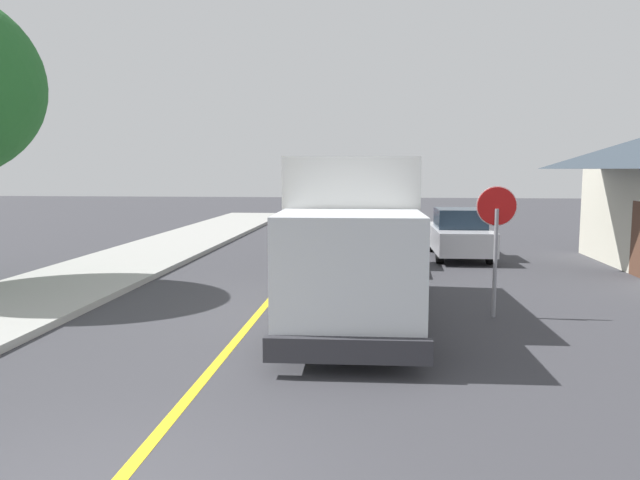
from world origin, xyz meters
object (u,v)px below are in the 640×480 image
object	(u,v)px
box_truck	(352,229)
parked_van_across	(459,234)
parked_car_far	(369,211)
parked_car_near	(373,240)
stop_sign	(496,226)
parked_car_furthest	(373,204)
parked_car_mid	(365,220)

from	to	relation	value
box_truck	parked_van_across	world-z (taller)	box_truck
parked_car_far	parked_van_across	size ratio (longest dim) A/B	1.00
parked_car_far	parked_car_near	bearing A→B (deg)	-88.58
parked_car_near	stop_sign	distance (m)	6.89
parked_car_near	parked_van_across	size ratio (longest dim) A/B	1.01
parked_car_near	parked_car_furthest	world-z (taller)	same
parked_car_mid	parked_van_across	size ratio (longest dim) A/B	1.00
box_truck	parked_car_far	distance (m)	19.51
parked_car_far	parked_car_furthest	world-z (taller)	same
parked_car_furthest	stop_sign	world-z (taller)	stop_sign
parked_car_furthest	parked_van_across	bearing A→B (deg)	-80.18
box_truck	parked_car_near	bearing A→B (deg)	86.57
box_truck	stop_sign	bearing A→B (deg)	2.12
parked_car_near	box_truck	bearing A→B (deg)	-93.43
parked_car_near	parked_car_far	size ratio (longest dim) A/B	1.01
parked_van_across	parked_car_mid	bearing A→B (deg)	121.67
parked_car_near	parked_car_mid	xyz separation A→B (m)	(-0.42, 7.40, 0.00)
parked_car_far	parked_van_across	world-z (taller)	same
box_truck	parked_van_across	xyz separation A→B (m)	(3.27, 8.48, -0.97)
parked_car_far	stop_sign	distance (m)	19.61
box_truck	parked_van_across	bearing A→B (deg)	68.90
parked_car_mid	parked_car_near	bearing A→B (deg)	-86.76
box_truck	parked_car_far	world-z (taller)	box_truck
parked_car_mid	stop_sign	bearing A→B (deg)	-78.02
parked_car_mid	parked_car_furthest	size ratio (longest dim) A/B	1.00
parked_car_mid	parked_car_furthest	world-z (taller)	same
parked_car_furthest	stop_sign	xyz separation A→B (m)	(2.69, -26.20, 1.06)
parked_car_mid	parked_van_across	xyz separation A→B (m)	(3.31, -5.36, 0.00)
stop_sign	parked_car_far	bearing A→B (deg)	98.27
parked_car_mid	parked_car_far	distance (m)	5.64
parked_car_far	parked_van_across	distance (m)	11.46
box_truck	parked_car_near	xyz separation A→B (m)	(0.39, 6.44, -0.97)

